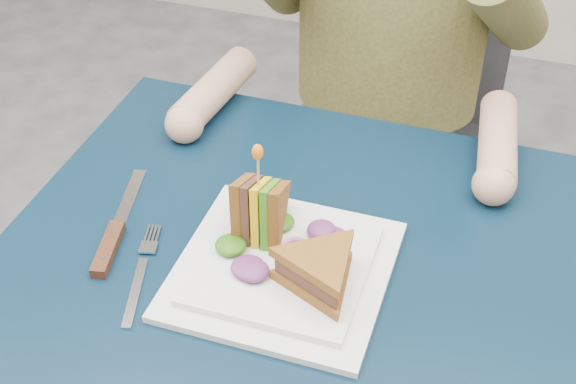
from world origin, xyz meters
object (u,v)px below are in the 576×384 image
(fork, at_px, (140,276))
(knife, at_px, (112,239))
(chair, at_px, (393,104))
(sandwich_upright, at_px, (259,211))
(sandwich_flat, at_px, (320,271))
(plate, at_px, (283,268))
(table, at_px, (280,317))

(fork, bearing_deg, knife, 143.69)
(chair, distance_m, sandwich_upright, 0.72)
(sandwich_flat, distance_m, sandwich_upright, 0.12)
(plate, bearing_deg, chair, 90.28)
(plate, height_order, knife, plate)
(sandwich_flat, xyz_separation_m, sandwich_upright, (-0.10, 0.07, 0.01))
(chair, distance_m, sandwich_flat, 0.78)
(fork, relative_size, knife, 0.81)
(knife, bearing_deg, chair, 72.86)
(table, distance_m, plate, 0.09)
(sandwich_flat, height_order, knife, sandwich_flat)
(table, xyz_separation_m, sandwich_upright, (-0.04, 0.05, 0.13))
(sandwich_flat, height_order, fork, sandwich_flat)
(chair, height_order, fork, chair)
(knife, bearing_deg, sandwich_upright, 18.70)
(sandwich_flat, bearing_deg, fork, -170.23)
(sandwich_flat, relative_size, sandwich_upright, 1.16)
(chair, distance_m, fork, 0.82)
(table, xyz_separation_m, chair, (0.00, 0.72, -0.11))
(sandwich_upright, xyz_separation_m, fork, (-0.12, -0.11, -0.05))
(table, relative_size, sandwich_flat, 4.56)
(chair, xyz_separation_m, sandwich_upright, (-0.04, -0.67, 0.24))
(plate, bearing_deg, knife, -175.78)
(chair, distance_m, knife, 0.79)
(chair, bearing_deg, sandwich_upright, -93.68)
(chair, height_order, knife, chair)
(table, relative_size, chair, 0.81)
(chair, relative_size, plate, 3.58)
(table, height_order, knife, knife)
(plate, relative_size, sandwich_upright, 1.84)
(plate, height_order, sandwich_upright, sandwich_upright)
(knife, bearing_deg, fork, -36.31)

